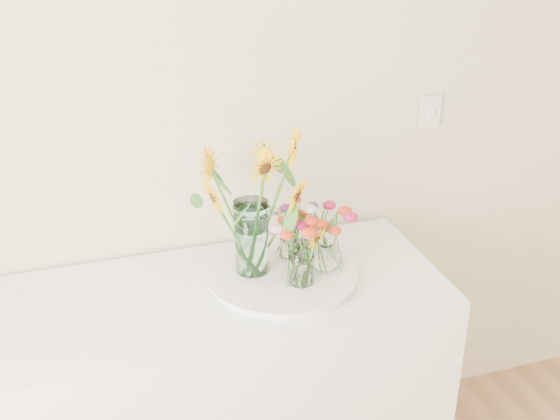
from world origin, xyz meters
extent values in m
cube|color=white|center=(-0.42, 1.93, 0.45)|extent=(1.40, 0.60, 0.90)
cylinder|color=white|center=(-0.23, 1.93, 0.91)|extent=(0.46, 0.46, 0.02)
cylinder|color=#B4F1EA|center=(-0.31, 1.97, 1.05)|extent=(0.12, 0.12, 0.25)
cylinder|color=white|center=(-0.19, 1.85, 0.99)|extent=(0.09, 0.09, 0.14)
cylinder|color=white|center=(-0.17, 2.02, 0.98)|extent=(0.07, 0.07, 0.11)
camera|label=1|loc=(-0.82, 0.11, 2.09)|focal=45.00mm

